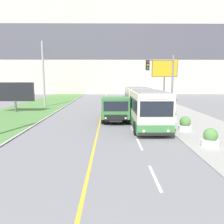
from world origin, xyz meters
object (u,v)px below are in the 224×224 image
(utility_pole_far, at_px, (43,74))
(traffic_light_mast, at_px, (165,82))
(city_bus, at_px, (142,105))
(planter_round_near, at_px, (210,138))
(dump_truck, at_px, (115,109))
(billboard_large, at_px, (165,70))
(planter_round_second, at_px, (185,124))
(billboard_small, at_px, (15,92))
(planter_round_third, at_px, (171,115))

(utility_pole_far, height_order, traffic_light_mast, utility_pole_far)
(city_bus, distance_m, planter_round_near, 8.38)
(dump_truck, height_order, billboard_large, billboard_large)
(utility_pole_far, distance_m, billboard_large, 19.26)
(planter_round_near, height_order, planter_round_second, planter_round_second)
(billboard_small, height_order, planter_round_near, billboard_small)
(planter_round_second, bearing_deg, utility_pole_far, 134.69)
(planter_round_near, xyz_separation_m, planter_round_third, (-0.06, 7.90, 0.03))
(billboard_small, bearing_deg, planter_round_second, -30.30)
(planter_round_third, bearing_deg, planter_round_near, -89.59)
(billboard_small, distance_m, planter_round_near, 22.20)
(traffic_light_mast, bearing_deg, dump_truck, 148.62)
(city_bus, relative_size, dump_truck, 1.86)
(planter_round_second, bearing_deg, city_bus, 124.74)
(billboard_small, distance_m, planter_round_third, 18.25)
(utility_pole_far, bearing_deg, planter_round_second, -45.31)
(utility_pole_far, distance_m, billboard_small, 6.10)
(billboard_large, distance_m, planter_round_third, 17.56)
(traffic_light_mast, bearing_deg, billboard_large, 76.07)
(billboard_large, height_order, planter_round_second, billboard_large)
(billboard_small, bearing_deg, planter_round_near, -39.01)
(billboard_small, height_order, planter_round_second, billboard_small)
(planter_round_third, bearing_deg, planter_round_second, -90.93)
(planter_round_near, bearing_deg, utility_pole_far, 128.39)
(city_bus, height_order, billboard_large, billboard_large)
(dump_truck, bearing_deg, city_bus, -4.29)
(billboard_large, xyz_separation_m, planter_round_near, (-3.28, -24.43, -4.94))
(utility_pole_far, xyz_separation_m, billboard_large, (18.53, 5.18, 0.83))
(dump_truck, bearing_deg, utility_pole_far, 131.43)
(planter_round_second, bearing_deg, dump_truck, 142.07)
(utility_pole_far, height_order, planter_round_third, utility_pole_far)
(city_bus, bearing_deg, utility_pole_far, 137.45)
(city_bus, relative_size, planter_round_near, 11.55)
(planter_round_second, bearing_deg, billboard_small, 149.70)
(city_bus, xyz_separation_m, planter_round_third, (2.75, 0.07, -0.99))
(billboard_large, bearing_deg, traffic_light_mast, -103.93)
(planter_round_near, bearing_deg, planter_round_third, 90.41)
(billboard_large, distance_m, billboard_small, 23.22)
(dump_truck, relative_size, utility_pole_far, 0.73)
(planter_round_second, relative_size, planter_round_third, 0.95)
(planter_round_second, bearing_deg, planter_round_third, 89.07)
(planter_round_second, xyz_separation_m, planter_round_third, (0.06, 3.95, 0.02))
(traffic_light_mast, xyz_separation_m, billboard_large, (4.67, 18.82, 1.75))
(city_bus, bearing_deg, planter_round_near, -70.25)
(billboard_small, bearing_deg, utility_pole_far, 69.98)
(dump_truck, relative_size, planter_round_near, 6.21)
(billboard_small, bearing_deg, dump_truck, -26.49)
(billboard_large, bearing_deg, planter_round_near, -97.65)
(billboard_small, height_order, planter_round_third, billboard_small)
(billboard_small, xyz_separation_m, planter_round_near, (17.19, -13.92, -1.85))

